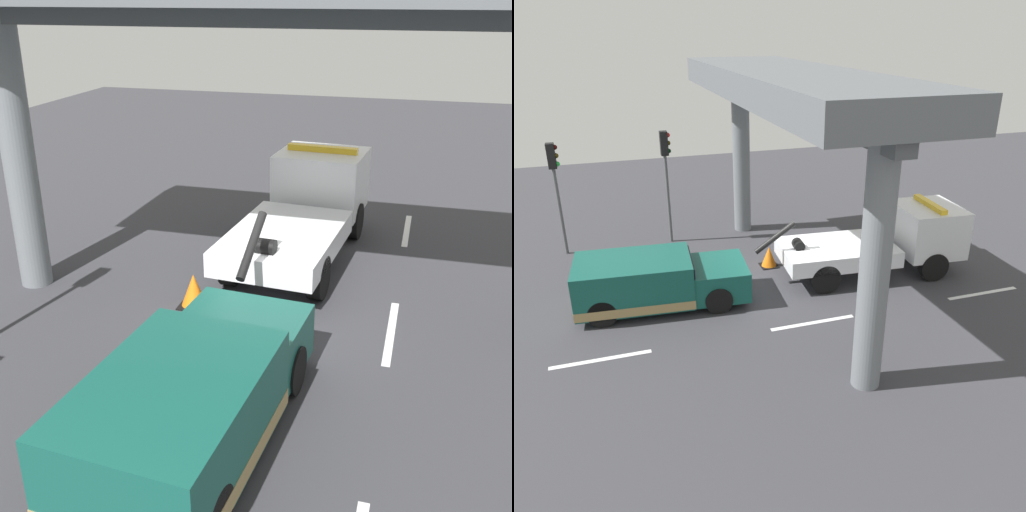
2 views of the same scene
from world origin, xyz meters
The scene contains 7 objects.
ground_plane centered at (0.00, 0.00, -0.05)m, with size 60.00×40.00×0.10m, color #38383D.
lane_stripe_mid centered at (0.00, -2.59, 0.00)m, with size 2.60×0.16×0.01m, color silver.
lane_stripe_east centered at (6.00, -2.59, 0.00)m, with size 2.60×0.16×0.01m, color silver.
tow_truck_white centered at (3.88, -0.06, 1.20)m, with size 7.32×2.84×2.46m.
towed_van_green centered at (-4.26, 0.01, 0.78)m, with size 5.35×2.56×1.58m.
overpass_structure centered at (0.13, 0.00, 6.03)m, with size 3.60×13.23×6.90m.
traffic_cone_orange centered at (0.01, 1.63, 0.36)m, with size 0.63×0.63×0.74m.
Camera 1 is at (-11.20, -2.90, 6.30)m, focal length 43.57 mm.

